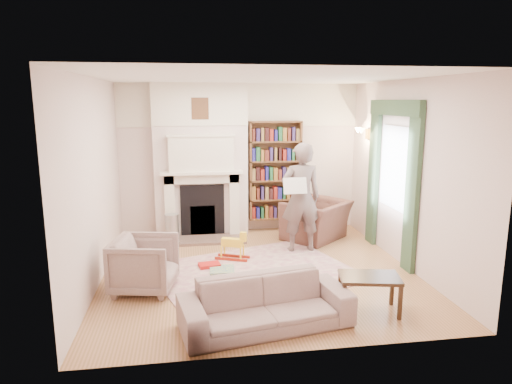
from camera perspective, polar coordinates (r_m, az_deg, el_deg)
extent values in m
plane|color=olive|center=(6.88, 0.32, -9.85)|extent=(4.50, 4.50, 0.00)
plane|color=white|center=(6.42, 0.35, 14.15)|extent=(4.50, 4.50, 0.00)
plane|color=silver|center=(8.71, -1.98, 4.18)|extent=(4.50, 0.00, 4.50)
plane|color=silver|center=(4.34, 4.97, -3.19)|extent=(4.50, 0.00, 4.50)
plane|color=silver|center=(6.55, -19.52, 1.14)|extent=(0.00, 4.50, 4.50)
plane|color=silver|center=(7.20, 18.32, 2.09)|extent=(0.00, 4.50, 4.50)
cube|color=silver|center=(8.48, -6.89, 3.91)|extent=(1.70, 0.35, 2.80)
cube|color=silver|center=(8.23, -6.80, 2.41)|extent=(1.47, 0.24, 0.05)
cube|color=black|center=(8.45, -6.71, -2.32)|extent=(0.80, 0.06, 0.96)
cube|color=silver|center=(8.20, -6.86, 4.75)|extent=(1.15, 0.18, 0.62)
cube|color=brown|center=(8.71, 2.38, 2.68)|extent=(1.00, 0.24, 1.85)
cube|color=silver|center=(7.54, 16.88, 2.96)|extent=(0.02, 0.90, 1.30)
cube|color=#314C32|center=(6.95, 18.96, 0.06)|extent=(0.07, 0.32, 2.40)
cube|color=#314C32|center=(8.19, 14.48, 1.95)|extent=(0.07, 0.32, 2.40)
cube|color=#314C32|center=(7.45, 16.98, 10.05)|extent=(0.09, 1.70, 0.24)
cube|color=beige|center=(6.81, -0.17, -10.00)|extent=(3.31, 2.91, 0.01)
imported|color=#482826|center=(8.37, 7.54, -3.51)|extent=(1.44, 1.43, 0.71)
imported|color=#B2A392|center=(6.27, -13.75, -8.78)|extent=(0.93, 0.92, 0.73)
imported|color=#A69689|center=(5.21, 1.23, -13.78)|extent=(1.99, 1.06, 0.55)
imported|color=#62514E|center=(7.56, 5.63, -0.71)|extent=(0.67, 0.45, 1.83)
cube|color=silver|center=(7.29, 4.91, 0.79)|extent=(0.38, 0.12, 0.26)
cylinder|color=#A9ADB1|center=(8.12, -10.45, -4.64)|extent=(0.31, 0.31, 0.55)
cube|color=#C8CB47|center=(6.87, -4.27, -9.65)|extent=(0.38, 0.38, 0.03)
cube|color=red|center=(7.04, -5.84, -9.07)|extent=(0.35, 0.26, 0.05)
cube|color=red|center=(6.37, 0.31, -11.43)|extent=(0.29, 0.25, 0.02)
cube|color=red|center=(6.47, 2.68, -11.06)|extent=(0.30, 0.29, 0.02)
cube|color=red|center=(6.71, 2.66, -10.24)|extent=(0.30, 0.28, 0.02)
cube|color=red|center=(6.48, 5.12, -11.09)|extent=(0.30, 0.28, 0.02)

